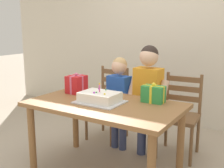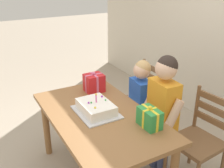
% 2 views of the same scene
% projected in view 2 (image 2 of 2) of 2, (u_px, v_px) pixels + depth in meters
% --- Properties ---
extents(dining_table, '(1.46, 0.85, 0.73)m').
position_uv_depth(dining_table, '(100.00, 124.00, 2.47)').
color(dining_table, olive).
rests_on(dining_table, ground).
extents(birthday_cake, '(0.44, 0.34, 0.19)m').
position_uv_depth(birthday_cake, '(96.00, 108.00, 2.44)').
color(birthday_cake, silver).
rests_on(birthday_cake, dining_table).
extents(gift_box_red_large, '(0.22, 0.13, 0.20)m').
position_uv_depth(gift_box_red_large, '(149.00, 118.00, 2.21)').
color(gift_box_red_large, '#2D8E42').
rests_on(gift_box_red_large, dining_table).
extents(gift_box_beside_cake, '(0.18, 0.20, 0.23)m').
position_uv_depth(gift_box_beside_cake, '(94.00, 83.00, 2.86)').
color(gift_box_beside_cake, red).
rests_on(gift_box_beside_cake, dining_table).
extents(chair_left, '(0.42, 0.42, 0.92)m').
position_uv_depth(chair_left, '(142.00, 100.00, 3.28)').
color(chair_left, brown).
rests_on(chair_left, ground).
extents(chair_right, '(0.45, 0.45, 0.92)m').
position_uv_depth(chair_right, '(200.00, 140.00, 2.52)').
color(chair_right, brown).
rests_on(chair_right, ground).
extents(child_older, '(0.46, 0.26, 1.25)m').
position_uv_depth(child_older, '(163.00, 105.00, 2.53)').
color(child_older, '#38426B').
rests_on(child_older, ground).
extents(child_younger, '(0.41, 0.24, 1.10)m').
position_uv_depth(child_younger, '(140.00, 99.00, 2.86)').
color(child_younger, '#38426B').
rests_on(child_younger, ground).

